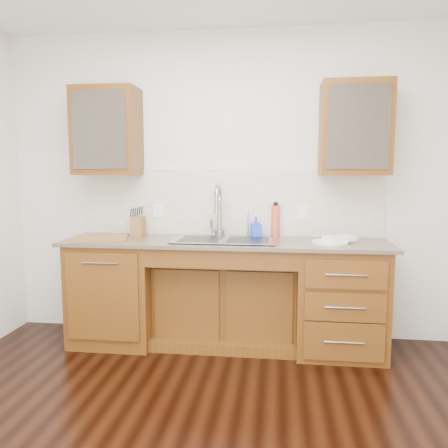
# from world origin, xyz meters

# --- Properties ---
(wall_back) EXTENTS (4.00, 0.10, 2.70)m
(wall_back) POSITION_xyz_m (0.00, 1.80, 1.35)
(wall_back) COLOR silver
(wall_back) RESTS_ON ground
(base_cabinet_left) EXTENTS (0.70, 0.62, 0.88)m
(base_cabinet_left) POSITION_xyz_m (-0.95, 1.44, 0.44)
(base_cabinet_left) COLOR #593014
(base_cabinet_left) RESTS_ON ground
(base_cabinet_center) EXTENTS (1.20, 0.44, 0.70)m
(base_cabinet_center) POSITION_xyz_m (0.00, 1.53, 0.35)
(base_cabinet_center) COLOR #593014
(base_cabinet_center) RESTS_ON ground
(base_cabinet_right) EXTENTS (0.70, 0.62, 0.88)m
(base_cabinet_right) POSITION_xyz_m (0.95, 1.44, 0.44)
(base_cabinet_right) COLOR #593014
(base_cabinet_right) RESTS_ON ground
(countertop) EXTENTS (2.70, 0.65, 0.03)m
(countertop) POSITION_xyz_m (0.00, 1.43, 0.90)
(countertop) COLOR #84705B
(countertop) RESTS_ON base_cabinet_left
(backsplash) EXTENTS (2.70, 0.02, 0.59)m
(backsplash) POSITION_xyz_m (0.00, 1.74, 1.21)
(backsplash) COLOR beige
(backsplash) RESTS_ON wall_back
(sink) EXTENTS (0.84, 0.46, 0.19)m
(sink) POSITION_xyz_m (0.00, 1.41, 0.83)
(sink) COLOR #9E9EA5
(sink) RESTS_ON countertop
(faucet) EXTENTS (0.04, 0.04, 0.40)m
(faucet) POSITION_xyz_m (-0.07, 1.64, 1.11)
(faucet) COLOR #999993
(faucet) RESTS_ON countertop
(filter_tap) EXTENTS (0.02, 0.02, 0.24)m
(filter_tap) POSITION_xyz_m (0.18, 1.65, 1.03)
(filter_tap) COLOR #999993
(filter_tap) RESTS_ON countertop
(upper_cabinet_left) EXTENTS (0.55, 0.34, 0.75)m
(upper_cabinet_left) POSITION_xyz_m (-1.05, 1.58, 1.83)
(upper_cabinet_left) COLOR #593014
(upper_cabinet_left) RESTS_ON wall_back
(upper_cabinet_right) EXTENTS (0.55, 0.34, 0.75)m
(upper_cabinet_right) POSITION_xyz_m (1.05, 1.58, 1.83)
(upper_cabinet_right) COLOR #593014
(upper_cabinet_right) RESTS_ON wall_back
(outlet_left) EXTENTS (0.08, 0.01, 0.12)m
(outlet_left) POSITION_xyz_m (-0.65, 1.73, 1.12)
(outlet_left) COLOR white
(outlet_left) RESTS_ON backsplash
(outlet_right) EXTENTS (0.08, 0.01, 0.12)m
(outlet_right) POSITION_xyz_m (0.65, 1.73, 1.12)
(outlet_right) COLOR white
(outlet_right) RESTS_ON backsplash
(soap_bottle) EXTENTS (0.10, 0.10, 0.18)m
(soap_bottle) POSITION_xyz_m (0.25, 1.62, 1.00)
(soap_bottle) COLOR blue
(soap_bottle) RESTS_ON countertop
(water_bottle) EXTENTS (0.08, 0.08, 0.27)m
(water_bottle) POSITION_xyz_m (0.42, 1.69, 1.05)
(water_bottle) COLOR #E3472C
(water_bottle) RESTS_ON countertop
(plate) EXTENTS (0.37, 0.37, 0.02)m
(plate) POSITION_xyz_m (0.86, 1.39, 0.92)
(plate) COLOR white
(plate) RESTS_ON countertop
(dish_towel) EXTENTS (0.27, 0.24, 0.04)m
(dish_towel) POSITION_xyz_m (0.94, 1.44, 0.94)
(dish_towel) COLOR silver
(dish_towel) RESTS_ON plate
(knife_block) EXTENTS (0.10, 0.16, 0.17)m
(knife_block) POSITION_xyz_m (-0.79, 1.59, 1.00)
(knife_block) COLOR brown
(knife_block) RESTS_ON countertop
(cutting_board) EXTENTS (0.51, 0.42, 0.02)m
(cutting_board) POSITION_xyz_m (-1.05, 1.34, 0.92)
(cutting_board) COLOR brown
(cutting_board) RESTS_ON countertop
(cup_left_a) EXTENTS (0.13, 0.13, 0.09)m
(cup_left_a) POSITION_xyz_m (-1.11, 1.58, 1.77)
(cup_left_a) COLOR white
(cup_left_a) RESTS_ON upper_cabinet_left
(cup_left_b) EXTENTS (0.13, 0.13, 0.10)m
(cup_left_b) POSITION_xyz_m (-0.97, 1.58, 1.77)
(cup_left_b) COLOR white
(cup_left_b) RESTS_ON upper_cabinet_left
(cup_right_a) EXTENTS (0.13, 0.13, 0.09)m
(cup_right_a) POSITION_xyz_m (0.91, 1.58, 1.77)
(cup_right_a) COLOR silver
(cup_right_a) RESTS_ON upper_cabinet_right
(cup_right_b) EXTENTS (0.12, 0.12, 0.09)m
(cup_right_b) POSITION_xyz_m (1.15, 1.58, 1.77)
(cup_right_b) COLOR silver
(cup_right_b) RESTS_ON upper_cabinet_right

